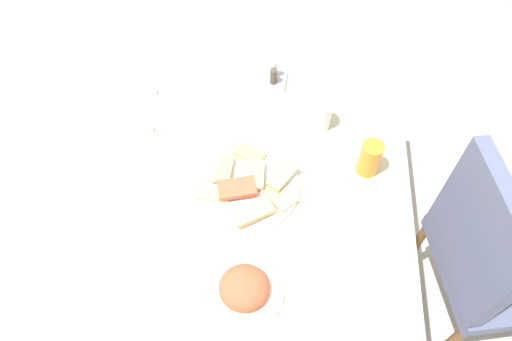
{
  "coord_description": "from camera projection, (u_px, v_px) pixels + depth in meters",
  "views": [
    {
      "loc": [
        0.85,
        0.07,
        1.96
      ],
      "look_at": [
        0.03,
        -0.01,
        0.76
      ],
      "focal_mm": 33.5,
      "sensor_mm": 36.0,
      "label": 1
    }
  ],
  "objects": [
    {
      "name": "ground_plane",
      "position": [
        260.0,
        264.0,
        2.1
      ],
      "size": [
        6.0,
        6.0,
        0.0
      ],
      "primitive_type": "plane",
      "color": "#BFADA6"
    },
    {
      "name": "soda_can",
      "position": [
        370.0,
        158.0,
        1.45
      ],
      "size": [
        0.09,
        0.09,
        0.12
      ],
      "primitive_type": "cylinder",
      "rotation": [
        0.0,
        0.0,
        2.64
      ],
      "color": "orange",
      "rests_on": "dining_table"
    },
    {
      "name": "dining_table",
      "position": [
        261.0,
        182.0,
        1.56
      ],
      "size": [
        1.16,
        0.92,
        0.73
      ],
      "color": "beige",
      "rests_on": "ground_plane"
    },
    {
      "name": "fork",
      "position": [
        153.0,
        110.0,
        1.63
      ],
      "size": [
        0.19,
        0.05,
        0.0
      ],
      "primitive_type": "cube",
      "rotation": [
        0.0,
        0.0,
        0.15
      ],
      "color": "silver",
      "rests_on": "paper_napkin"
    },
    {
      "name": "condiment_caddy",
      "position": [
        274.0,
        77.0,
        1.7
      ],
      "size": [
        0.1,
        0.1,
        0.08
      ],
      "color": "#B2B2B7",
      "rests_on": "dining_table"
    },
    {
      "name": "pide_platter",
      "position": [
        248.0,
        185.0,
        1.45
      ],
      "size": [
        0.32,
        0.32,
        0.05
      ],
      "color": "white",
      "rests_on": "dining_table"
    },
    {
      "name": "dining_chair",
      "position": [
        490.0,
        256.0,
        1.55
      ],
      "size": [
        0.5,
        0.5,
        0.92
      ],
      "color": "#525978",
      "rests_on": "ground_plane"
    },
    {
      "name": "paper_napkin",
      "position": [
        158.0,
        112.0,
        1.63
      ],
      "size": [
        0.16,
        0.16,
        0.0
      ],
      "primitive_type": "cube",
      "rotation": [
        0.0,
        0.0,
        0.07
      ],
      "color": "white",
      "rests_on": "dining_table"
    },
    {
      "name": "drinking_glass",
      "position": [
        320.0,
        115.0,
        1.56
      ],
      "size": [
        0.08,
        0.08,
        0.1
      ],
      "primitive_type": "cylinder",
      "color": "silver",
      "rests_on": "dining_table"
    },
    {
      "name": "spoon",
      "position": [
        163.0,
        111.0,
        1.63
      ],
      "size": [
        0.16,
        0.03,
        0.0
      ],
      "primitive_type": "cube",
      "rotation": [
        0.0,
        0.0,
        0.09
      ],
      "color": "silver",
      "rests_on": "paper_napkin"
    },
    {
      "name": "salad_plate_greens",
      "position": [
        244.0,
        289.0,
        1.25
      ],
      "size": [
        0.21,
        0.21,
        0.07
      ],
      "color": "white",
      "rests_on": "dining_table"
    }
  ]
}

